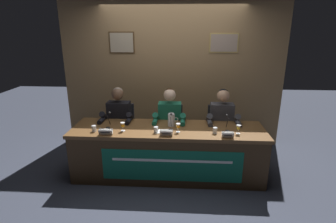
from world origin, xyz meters
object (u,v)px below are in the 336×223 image
object	(u,v)px
chair_right	(220,134)
juice_glass_right	(239,128)
document_stack_center	(163,131)
microphone_left	(109,123)
nameplate_center	(166,133)
chair_left	(122,132)
nameplate_right	(228,135)
nameplate_left	(106,132)
panelist_right	(222,122)
juice_glass_center	(178,126)
water_cup_left	(94,129)
water_pitcher_central	(171,120)
chair_center	(170,133)
microphone_right	(227,126)
water_cup_center	(156,130)
conference_table	(168,146)
panelist_center	(169,121)
juice_glass_left	(123,125)
water_cup_right	(215,131)
panelist_left	(118,120)
microphone_center	(171,125)

from	to	relation	value
chair_right	juice_glass_right	size ratio (longest dim) A/B	7.26
juice_glass_right	document_stack_center	size ratio (longest dim) A/B	0.55
microphone_left	nameplate_center	world-z (taller)	microphone_left
nameplate_center	juice_glass_right	xyz separation A→B (m)	(0.97, 0.14, 0.05)
chair_left	nameplate_right	world-z (taller)	chair_left
nameplate_left	panelist_right	world-z (taller)	panelist_right
juice_glass_center	nameplate_right	distance (m)	0.68
water_cup_left	water_pitcher_central	world-z (taller)	water_pitcher_central
water_cup_left	chair_center	xyz separation A→B (m)	(1.02, 0.77, -0.34)
nameplate_center	microphone_right	distance (m)	0.87
chair_left	juice_glass_right	world-z (taller)	chair_left
chair_left	water_cup_center	bearing A→B (deg)	-48.57
juice_glass_right	conference_table	bearing A→B (deg)	177.22
panelist_center	nameplate_center	world-z (taller)	panelist_center
juice_glass_left	water_cup_left	size ratio (longest dim) A/B	1.46
chair_center	juice_glass_center	world-z (taller)	chair_center
nameplate_left	juice_glass_left	xyz separation A→B (m)	(0.20, 0.16, 0.05)
chair_left	chair_right	xyz separation A→B (m)	(1.65, 0.00, 0.00)
microphone_left	document_stack_center	world-z (taller)	microphone_left
juice_glass_left	document_stack_center	bearing A→B (deg)	-0.52
nameplate_center	nameplate_right	size ratio (longest dim) A/B	1.12
nameplate_left	panelist_center	distance (m)	1.07
juice_glass_left	chair_center	distance (m)	1.03
chair_left	juice_glass_center	size ratio (longest dim) A/B	7.26
microphone_right	conference_table	bearing A→B (deg)	-176.85
conference_table	nameplate_center	bearing A→B (deg)	-92.61
microphone_right	juice_glass_right	bearing A→B (deg)	-33.88
nameplate_right	water_pitcher_central	xyz separation A→B (m)	(-0.76, 0.40, 0.05)
juice_glass_center	document_stack_center	bearing A→B (deg)	-177.29
chair_left	panelist_center	xyz separation A→B (m)	(0.82, -0.20, 0.28)
juice_glass_left	microphone_right	xyz separation A→B (m)	(1.45, 0.09, -0.01)
chair_right	microphone_right	distance (m)	0.74
chair_right	water_cup_right	distance (m)	0.83
chair_center	nameplate_right	world-z (taller)	chair_center
panelist_center	panelist_right	world-z (taller)	same
water_cup_left	microphone_left	distance (m)	0.23
water_cup_right	water_cup_left	bearing A→B (deg)	-178.99
chair_left	panelist_left	bearing A→B (deg)	-90.00
juice_glass_center	nameplate_right	world-z (taller)	juice_glass_center
water_cup_center	juice_glass_right	bearing A→B (deg)	1.69
panelist_left	water_cup_left	distance (m)	0.60
conference_table	microphone_center	bearing A→B (deg)	51.46
water_pitcher_central	water_cup_center	bearing A→B (deg)	-124.88
juice_glass_center	chair_right	bearing A→B (deg)	46.76
juice_glass_left	nameplate_left	bearing A→B (deg)	-142.22
juice_glass_left	panelist_right	size ratio (longest dim) A/B	0.10
water_cup_left	water_cup_center	xyz separation A→B (m)	(0.87, 0.01, 0.00)
nameplate_left	water_pitcher_central	size ratio (longest dim) A/B	0.90
microphone_right	panelist_center	bearing A→B (deg)	152.37
nameplate_left	panelist_center	bearing A→B (deg)	39.46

